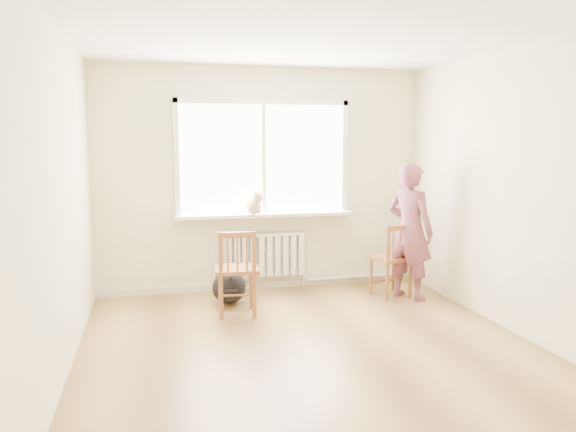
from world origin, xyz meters
TOP-DOWN VIEW (x-y plane):
  - floor at (0.00, 0.00)m, footprint 4.50×4.50m
  - ceiling at (0.00, 0.00)m, footprint 4.50×4.50m
  - back_wall at (0.00, 2.25)m, footprint 4.00×0.01m
  - window at (0.00, 2.22)m, footprint 2.12×0.05m
  - windowsill at (0.00, 2.14)m, footprint 2.15×0.22m
  - radiator at (0.00, 2.16)m, footprint 1.00×0.12m
  - heating_pipe at (1.25, 2.19)m, footprint 1.40×0.04m
  - baseboard at (0.00, 2.23)m, footprint 4.00×0.03m
  - chair_left at (-0.49, 1.21)m, footprint 0.48×0.46m
  - chair_right at (1.39, 1.47)m, footprint 0.50×0.49m
  - person at (1.55, 1.39)m, footprint 0.62×0.69m
  - cat at (-0.15, 2.05)m, footprint 0.25×0.44m
  - backpack at (-0.51, 1.65)m, footprint 0.44×0.37m

SIDE VIEW (x-z plane):
  - floor at x=0.00m, z-range 0.00..0.00m
  - baseboard at x=0.00m, z-range 0.00..0.08m
  - heating_pipe at x=1.25m, z-range 0.06..0.10m
  - backpack at x=-0.51m, z-range 0.00..0.38m
  - chair_right at x=1.39m, z-range 0.00..0.87m
  - radiator at x=0.00m, z-range 0.16..0.71m
  - chair_left at x=-0.49m, z-range 0.00..0.91m
  - person at x=1.55m, z-range 0.00..1.58m
  - windowsill at x=0.00m, z-range 0.91..0.95m
  - cat at x=-0.15m, z-range 0.92..1.22m
  - back_wall at x=0.00m, z-range 0.00..2.70m
  - window at x=0.00m, z-range 0.95..2.37m
  - ceiling at x=0.00m, z-range 2.70..2.70m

